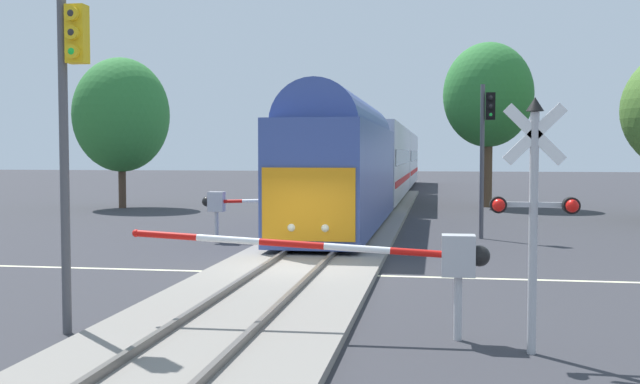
{
  "coord_description": "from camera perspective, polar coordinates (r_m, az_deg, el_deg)",
  "views": [
    {
      "loc": [
        3.73,
        -19.03,
        3.18
      ],
      "look_at": [
        0.19,
        3.08,
        2.0
      ],
      "focal_mm": 41.6,
      "sensor_mm": 36.0,
      "label": 1
    }
  ],
  "objects": [
    {
      "name": "road_centre_stripe",
      "position": [
        19.65,
        -1.98,
        -6.29
      ],
      "size": [
        44.0,
        0.2,
        0.01
      ],
      "color": "beige",
      "rests_on": "ground"
    },
    {
      "name": "traffic_signal_median",
      "position": [
        13.6,
        -18.72,
        6.41
      ],
      "size": [
        0.53,
        0.38,
        6.03
      ],
      "color": "#4C4C51",
      "rests_on": "ground"
    },
    {
      "name": "railway_track",
      "position": [
        19.64,
        -1.98,
        -6.02
      ],
      "size": [
        4.4,
        80.0,
        0.32
      ],
      "color": "gray",
      "rests_on": "ground"
    },
    {
      "name": "ground_plane",
      "position": [
        19.65,
        -1.98,
        -6.3
      ],
      "size": [
        220.0,
        220.0,
        0.0
      ],
      "primitive_type": "plane",
      "color": "#333338"
    },
    {
      "name": "crossing_signal_mast",
      "position": [
        12.06,
        16.13,
        -0.47
      ],
      "size": [
        1.36,
        0.44,
        4.06
      ],
      "color": "#B2B2B7",
      "rests_on": "ground"
    },
    {
      "name": "commuter_train",
      "position": [
        49.28,
        4.76,
        2.49
      ],
      "size": [
        3.04,
        59.71,
        5.16
      ],
      "color": "#384C93",
      "rests_on": "railway_track"
    },
    {
      "name": "pine_left_background",
      "position": [
        44.29,
        -15.04,
        5.74
      ],
      "size": [
        5.49,
        5.49,
        8.64
      ],
      "color": "#4C3828",
      "rests_on": "ground"
    },
    {
      "name": "elm_centre_background",
      "position": [
        44.7,
        12.81,
        7.26
      ],
      "size": [
        5.23,
        5.23,
        9.62
      ],
      "color": "brown",
      "rests_on": "ground"
    },
    {
      "name": "crossing_gate_far",
      "position": [
        26.48,
        -6.85,
        -0.85
      ],
      "size": [
        5.38,
        0.4,
        1.8
      ],
      "color": "#B7B7BC",
      "rests_on": "ground"
    },
    {
      "name": "traffic_signal_far_side",
      "position": [
        28.02,
        12.65,
        4.24
      ],
      "size": [
        0.53,
        0.38,
        5.7
      ],
      "color": "#4C4C51",
      "rests_on": "ground"
    },
    {
      "name": "crossing_gate_near",
      "position": [
        12.79,
        7.15,
        -4.89
      ],
      "size": [
        6.35,
        0.4,
        1.8
      ],
      "color": "#B7B7BC",
      "rests_on": "ground"
    }
  ]
}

